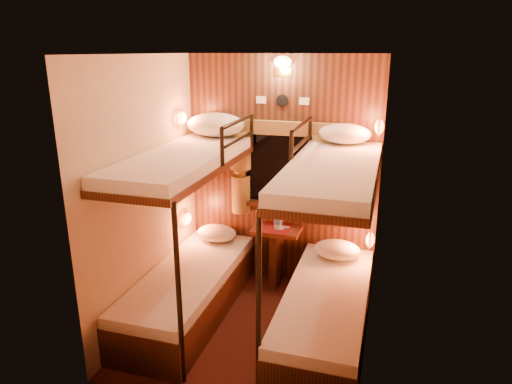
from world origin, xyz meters
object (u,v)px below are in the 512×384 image
(table, at_px, (276,249))
(bottle_right, at_px, (278,219))
(bunk_right, at_px, (327,279))
(bunk_left, at_px, (189,260))
(bottle_left, at_px, (279,219))

(table, relative_size, bottle_right, 2.50)
(bunk_right, distance_m, bottle_right, 1.01)
(bunk_left, relative_size, bunk_right, 1.00)
(bunk_right, height_order, bottle_right, bunk_right)
(table, bearing_deg, bottle_left, -38.22)
(bunk_left, xyz_separation_m, bunk_right, (1.30, 0.00, 0.00))
(table, xyz_separation_m, bottle_left, (0.03, -0.02, 0.35))
(bunk_left, bearing_deg, bunk_right, 0.00)
(bunk_left, relative_size, bottle_right, 7.25)
(bunk_left, bearing_deg, bottle_left, 48.16)
(table, distance_m, bottle_left, 0.35)
(bunk_left, distance_m, table, 1.02)
(table, height_order, bottle_right, bottle_right)
(table, height_order, bottle_left, bottle_left)
(bottle_left, bearing_deg, bunk_left, -131.84)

